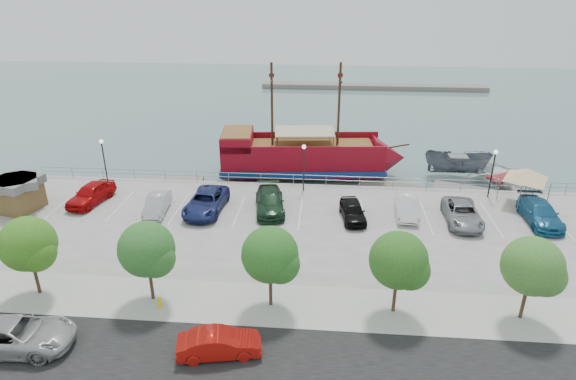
{
  "coord_description": "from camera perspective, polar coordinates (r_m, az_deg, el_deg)",
  "views": [
    {
      "loc": [
        1.89,
        -32.65,
        17.39
      ],
      "look_at": [
        -1.0,
        2.0,
        2.0
      ],
      "focal_mm": 30.0,
      "sensor_mm": 36.0,
      "label": 1
    }
  ],
  "objects": [
    {
      "name": "ground",
      "position": [
        37.52,
        1.27,
        -5.48
      ],
      "size": [
        160.0,
        160.0,
        0.0
      ],
      "primitive_type": "plane",
      "color": "slate"
    },
    {
      "name": "sidewalk",
      "position": [
        28.61,
        -0.0,
        -13.52
      ],
      "size": [
        100.0,
        4.0,
        0.05
      ],
      "primitive_type": "cube",
      "color": "#AFADA6",
      "rests_on": "land_slab"
    },
    {
      "name": "seawall_railing",
      "position": [
        43.86,
        1.93,
        1.25
      ],
      "size": [
        50.0,
        0.06,
        1.0
      ],
      "color": "gray",
      "rests_on": "land_slab"
    },
    {
      "name": "far_shore",
      "position": [
        89.84,
        10.07,
        11.97
      ],
      "size": [
        40.0,
        3.0,
        0.8
      ],
      "primitive_type": "cube",
      "color": "slate",
      "rests_on": "ground"
    },
    {
      "name": "pirate_ship",
      "position": [
        48.23,
        3.3,
        3.93
      ],
      "size": [
        18.81,
        6.66,
        11.74
      ],
      "rotation": [
        0.0,
        0.0,
        0.09
      ],
      "color": "maroon",
      "rests_on": "ground"
    },
    {
      "name": "patrol_boat",
      "position": [
        50.85,
        19.38,
        2.76
      ],
      "size": [
        6.68,
        3.39,
        2.47
      ],
      "primitive_type": "imported",
      "rotation": [
        0.0,
        0.0,
        1.41
      ],
      "color": "#575E68",
      "rests_on": "ground"
    },
    {
      "name": "speedboat",
      "position": [
        50.18,
        24.64,
        1.08
      ],
      "size": [
        8.51,
        9.38,
        1.59
      ],
      "primitive_type": "imported",
      "rotation": [
        0.0,
        0.0,
        0.5
      ],
      "color": "white",
      "rests_on": "ground"
    },
    {
      "name": "dock_west",
      "position": [
        48.17,
        -14.34,
        0.92
      ],
      "size": [
        7.49,
        3.17,
        0.41
      ],
      "primitive_type": "cube",
      "rotation": [
        0.0,
        0.0,
        0.16
      ],
      "color": "gray",
      "rests_on": "ground"
    },
    {
      "name": "dock_mid",
      "position": [
        46.18,
        13.32,
        0.03
      ],
      "size": [
        7.96,
        4.92,
        0.44
      ],
      "primitive_type": "cube",
      "rotation": [
        0.0,
        0.0,
        -0.38
      ],
      "color": "#666154",
      "rests_on": "ground"
    },
    {
      "name": "dock_east",
      "position": [
        47.67,
        21.22,
        -0.25
      ],
      "size": [
        7.67,
        4.5,
        0.42
      ],
      "primitive_type": "cube",
      "rotation": [
        0.0,
        0.0,
        -0.35
      ],
      "color": "slate",
      "rests_on": "ground"
    },
    {
      "name": "shed",
      "position": [
        44.58,
        -29.43,
        -0.31
      ],
      "size": [
        3.99,
        3.99,
        2.73
      ],
      "rotation": [
        0.0,
        0.0,
        -0.23
      ],
      "color": "brown",
      "rests_on": "land_slab"
    },
    {
      "name": "canopy_tent",
      "position": [
        43.78,
        26.55,
        2.28
      ],
      "size": [
        5.4,
        5.4,
        3.61
      ],
      "rotation": [
        0.0,
        0.0,
        0.29
      ],
      "color": "slate",
      "rests_on": "land_slab"
    },
    {
      "name": "street_van",
      "position": [
        28.96,
        -29.57,
        -14.71
      ],
      "size": [
        5.99,
        3.08,
        1.62
      ],
      "primitive_type": "imported",
      "rotation": [
        0.0,
        0.0,
        1.64
      ],
      "color": "#A1A1A1",
      "rests_on": "street"
    },
    {
      "name": "street_sedan",
      "position": [
        25.38,
        -8.15,
        -17.57
      ],
      "size": [
        4.39,
        2.25,
        1.38
      ],
      "primitive_type": "imported",
      "rotation": [
        0.0,
        0.0,
        1.77
      ],
      "color": "#B6130D",
      "rests_on": "street"
    },
    {
      "name": "fire_hydrant",
      "position": [
        29.17,
        -14.97,
        -12.71
      ],
      "size": [
        0.25,
        0.25,
        0.73
      ],
      "rotation": [
        0.0,
        0.0,
        -0.24
      ],
      "color": "yellow",
      "rests_on": "sidewalk"
    },
    {
      "name": "lamp_post_left",
      "position": [
        46.23,
        -21.06,
        4.03
      ],
      "size": [
        0.36,
        0.36,
        4.28
      ],
      "color": "black",
      "rests_on": "land_slab"
    },
    {
      "name": "lamp_post_mid",
      "position": [
        41.77,
        1.88,
        3.63
      ],
      "size": [
        0.36,
        0.36,
        4.28
      ],
      "color": "black",
      "rests_on": "land_slab"
    },
    {
      "name": "lamp_post_right",
      "position": [
        44.05,
        23.17,
        2.74
      ],
      "size": [
        0.36,
        0.36,
        4.28
      ],
      "color": "black",
      "rests_on": "land_slab"
    },
    {
      "name": "tree_b",
      "position": [
        31.44,
        -28.26,
        -5.88
      ],
      "size": [
        3.3,
        3.2,
        5.0
      ],
      "color": "#473321",
      "rests_on": "sidewalk"
    },
    {
      "name": "tree_c",
      "position": [
        28.34,
        -16.17,
        -7.0
      ],
      "size": [
        3.3,
        3.2,
        5.0
      ],
      "color": "#473321",
      "rests_on": "sidewalk"
    },
    {
      "name": "tree_d",
      "position": [
        26.75,
        -1.85,
        -7.93
      ],
      "size": [
        3.3,
        3.2,
        5.0
      ],
      "color": "#473321",
      "rests_on": "sidewalk"
    },
    {
      "name": "tree_e",
      "position": [
        26.95,
        13.27,
        -8.37
      ],
      "size": [
        3.3,
        3.2,
        5.0
      ],
      "color": "#473321",
      "rests_on": "sidewalk"
    },
    {
      "name": "tree_f",
      "position": [
        28.89,
        27.26,
        -8.28
      ],
      "size": [
        3.3,
        3.2,
        5.0
      ],
      "color": "#473321",
      "rests_on": "sidewalk"
    },
    {
      "name": "parked_car_a",
      "position": [
        43.49,
        -22.32,
        -0.39
      ],
      "size": [
        2.92,
        5.22,
        1.68
      ],
      "primitive_type": "imported",
      "rotation": [
        0.0,
        0.0,
        -0.2
      ],
      "color": "#AF0809",
      "rests_on": "land_slab"
    },
    {
      "name": "parked_car_b",
      "position": [
        40.08,
        -15.24,
        -1.62
      ],
      "size": [
        1.89,
        4.42,
        1.42
      ],
      "primitive_type": "imported",
      "rotation": [
        0.0,
        0.0,
        0.09
      ],
      "color": "#AEB1B6",
      "rests_on": "land_slab"
    },
    {
      "name": "parked_car_c",
      "position": [
        39.38,
        -9.69,
        -1.38
      ],
      "size": [
        3.03,
        6.0,
        1.63
      ],
      "primitive_type": "imported",
      "rotation": [
        0.0,
        0.0,
        -0.06
      ],
      "color": "navy",
      "rests_on": "land_slab"
    },
    {
      "name": "parked_car_d",
      "position": [
        38.92,
        -2.18,
        -1.37
      ],
      "size": [
        3.11,
        5.82,
        1.61
      ],
      "primitive_type": "imported",
      "rotation": [
        0.0,
        0.0,
        0.16
      ],
      "color": "#17331E",
      "rests_on": "land_slab"
    },
    {
      "name": "parked_car_e",
      "position": [
        37.9,
        7.68,
        -2.44
      ],
      "size": [
        2.26,
        4.45,
        1.45
      ],
      "primitive_type": "imported",
      "rotation": [
        0.0,
        0.0,
        0.13
      ],
      "color": "black",
      "rests_on": "land_slab"
    },
    {
      "name": "parked_car_f",
      "position": [
        39.43,
        13.92,
        -1.78
      ],
      "size": [
        1.98,
        4.85,
        1.56
      ],
      "primitive_type": "imported",
      "rotation": [
        0.0,
        0.0,
        -0.07
      ],
      "color": "white",
      "rests_on": "land_slab"
    },
    {
      "name": "parked_car_g",
      "position": [
        39.45,
        19.96,
        -2.62
      ],
      "size": [
        2.67,
        5.47,
        1.5
      ],
      "primitive_type": "imported",
      "rotation": [
        0.0,
        0.0,
        -0.03
      ],
      "color": "gray",
      "rests_on": "land_slab"
    },
    {
      "name": "parked_car_h",
      "position": [
        41.83,
        27.72,
        -2.43
      ],
      "size": [
        2.22,
        5.46,
        1.58
      ],
      "primitive_type": "imported",
      "rotation": [
        0.0,
        0.0,
        -0.0
      ],
      "color": "#1A5882",
      "rests_on": "land_slab"
    }
  ]
}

